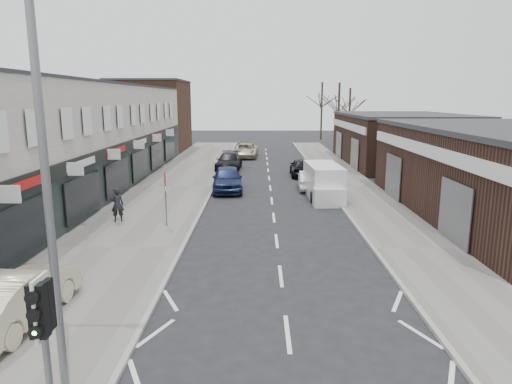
{
  "coord_description": "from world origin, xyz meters",
  "views": [
    {
      "loc": [
        -0.75,
        -9.06,
        6.1
      ],
      "look_at": [
        -0.88,
        7.97,
        2.6
      ],
      "focal_mm": 32.0,
      "sensor_mm": 36.0,
      "label": 1
    }
  ],
  "objects_px": {
    "pedestrian": "(117,205)",
    "parked_car_left_a": "(227,179)",
    "parked_car_left_c": "(246,151)",
    "parked_car_right_a": "(309,180)",
    "street_lamp": "(55,180)",
    "traffic_light": "(43,322)",
    "warning_sign": "(166,183)",
    "parked_car_right_b": "(302,167)",
    "parked_car_left_b": "(229,161)",
    "sedan_on_pavement": "(16,296)",
    "white_van": "(324,182)"
  },
  "relations": [
    {
      "from": "warning_sign",
      "to": "parked_car_left_a",
      "type": "height_order",
      "value": "warning_sign"
    },
    {
      "from": "parked_car_left_b",
      "to": "pedestrian",
      "type": "bearing_deg",
      "value": -101.85
    },
    {
      "from": "parked_car_left_a",
      "to": "sedan_on_pavement",
      "type": "bearing_deg",
      "value": -107.29
    },
    {
      "from": "street_lamp",
      "to": "parked_car_left_b",
      "type": "relative_size",
      "value": 1.58
    },
    {
      "from": "white_van",
      "to": "warning_sign",
      "type": "bearing_deg",
      "value": -143.76
    },
    {
      "from": "parked_car_left_a",
      "to": "parked_car_left_c",
      "type": "height_order",
      "value": "parked_car_left_a"
    },
    {
      "from": "pedestrian",
      "to": "parked_car_left_a",
      "type": "bearing_deg",
      "value": -142.43
    },
    {
      "from": "parked_car_left_b",
      "to": "parked_car_right_a",
      "type": "relative_size",
      "value": 1.3
    },
    {
      "from": "parked_car_right_a",
      "to": "white_van",
      "type": "bearing_deg",
      "value": 105.08
    },
    {
      "from": "traffic_light",
      "to": "warning_sign",
      "type": "bearing_deg",
      "value": 93.1
    },
    {
      "from": "parked_car_right_a",
      "to": "parked_car_left_b",
      "type": "bearing_deg",
      "value": -52.18
    },
    {
      "from": "street_lamp",
      "to": "parked_car_right_a",
      "type": "xyz_separation_m",
      "value": [
        7.17,
        22.42,
        -3.98
      ]
    },
    {
      "from": "parked_car_left_a",
      "to": "parked_car_left_b",
      "type": "distance_m",
      "value": 9.28
    },
    {
      "from": "parked_car_left_c",
      "to": "parked_car_right_a",
      "type": "relative_size",
      "value": 1.34
    },
    {
      "from": "traffic_light",
      "to": "sedan_on_pavement",
      "type": "relative_size",
      "value": 0.68
    },
    {
      "from": "parked_car_left_c",
      "to": "parked_car_right_a",
      "type": "bearing_deg",
      "value": -71.58
    },
    {
      "from": "street_lamp",
      "to": "sedan_on_pavement",
      "type": "height_order",
      "value": "street_lamp"
    },
    {
      "from": "pedestrian",
      "to": "parked_car_left_c",
      "type": "relative_size",
      "value": 0.33
    },
    {
      "from": "white_van",
      "to": "pedestrian",
      "type": "relative_size",
      "value": 3.19
    },
    {
      "from": "parked_car_left_b",
      "to": "warning_sign",
      "type": "bearing_deg",
      "value": -93.34
    },
    {
      "from": "traffic_light",
      "to": "street_lamp",
      "type": "xyz_separation_m",
      "value": [
        -0.13,
        1.22,
        2.2
      ]
    },
    {
      "from": "sedan_on_pavement",
      "to": "parked_car_left_a",
      "type": "xyz_separation_m",
      "value": [
        4.42,
        18.58,
        -0.04
      ]
    },
    {
      "from": "warning_sign",
      "to": "parked_car_left_c",
      "type": "relative_size",
      "value": 0.52
    },
    {
      "from": "traffic_light",
      "to": "parked_car_left_c",
      "type": "distance_m",
      "value": 40.79
    },
    {
      "from": "parked_car_left_b",
      "to": "sedan_on_pavement",
      "type": "bearing_deg",
      "value": -95.82
    },
    {
      "from": "warning_sign",
      "to": "parked_car_right_b",
      "type": "distance_m",
      "value": 16.97
    },
    {
      "from": "pedestrian",
      "to": "parked_car_left_a",
      "type": "relative_size",
      "value": 0.35
    },
    {
      "from": "warning_sign",
      "to": "sedan_on_pavement",
      "type": "xyz_separation_m",
      "value": [
        -2.16,
        -9.64,
        -1.33
      ]
    },
    {
      "from": "pedestrian",
      "to": "parked_car_right_b",
      "type": "height_order",
      "value": "pedestrian"
    },
    {
      "from": "warning_sign",
      "to": "parked_car_left_b",
      "type": "relative_size",
      "value": 0.53
    },
    {
      "from": "pedestrian",
      "to": "parked_car_right_b",
      "type": "xyz_separation_m",
      "value": [
        10.37,
        14.27,
        -0.24
      ]
    },
    {
      "from": "traffic_light",
      "to": "pedestrian",
      "type": "relative_size",
      "value": 1.82
    },
    {
      "from": "warning_sign",
      "to": "parked_car_left_a",
      "type": "xyz_separation_m",
      "value": [
        2.26,
        8.94,
        -1.37
      ]
    },
    {
      "from": "sedan_on_pavement",
      "to": "parked_car_left_c",
      "type": "relative_size",
      "value": 0.87
    },
    {
      "from": "traffic_light",
      "to": "parked_car_right_b",
      "type": "height_order",
      "value": "traffic_light"
    },
    {
      "from": "parked_car_right_b",
      "to": "parked_car_left_c",
      "type": "bearing_deg",
      "value": -67.06
    },
    {
      "from": "sedan_on_pavement",
      "to": "pedestrian",
      "type": "height_order",
      "value": "pedestrian"
    },
    {
      "from": "parked_car_right_b",
      "to": "warning_sign",
      "type": "bearing_deg",
      "value": 63.17
    },
    {
      "from": "parked_car_left_a",
      "to": "parked_car_right_a",
      "type": "bearing_deg",
      "value": 3.16
    },
    {
      "from": "street_lamp",
      "to": "pedestrian",
      "type": "relative_size",
      "value": 4.71
    },
    {
      "from": "parked_car_left_b",
      "to": "parked_car_right_a",
      "type": "distance_m",
      "value": 10.5
    },
    {
      "from": "parked_car_right_a",
      "to": "parked_car_right_b",
      "type": "distance_m",
      "value": 5.4
    },
    {
      "from": "warning_sign",
      "to": "parked_car_left_b",
      "type": "xyz_separation_m",
      "value": [
        1.76,
        18.2,
        -1.47
      ]
    },
    {
      "from": "parked_car_left_c",
      "to": "parked_car_right_a",
      "type": "xyz_separation_m",
      "value": [
        4.85,
        -17.06,
        -0.08
      ]
    },
    {
      "from": "sedan_on_pavement",
      "to": "parked_car_left_c",
      "type": "xyz_separation_m",
      "value": [
        5.12,
        36.33,
        -0.14
      ]
    },
    {
      "from": "sedan_on_pavement",
      "to": "warning_sign",
      "type": "bearing_deg",
      "value": -98.6
    },
    {
      "from": "sedan_on_pavement",
      "to": "street_lamp",
      "type": "bearing_deg",
      "value": 135.52
    },
    {
      "from": "sedan_on_pavement",
      "to": "parked_car_right_b",
      "type": "bearing_deg",
      "value": -107.92
    },
    {
      "from": "parked_car_left_c",
      "to": "sedan_on_pavement",
      "type": "bearing_deg",
      "value": -95.45
    },
    {
      "from": "warning_sign",
      "to": "parked_car_right_a",
      "type": "bearing_deg",
      "value": 50.96
    }
  ]
}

